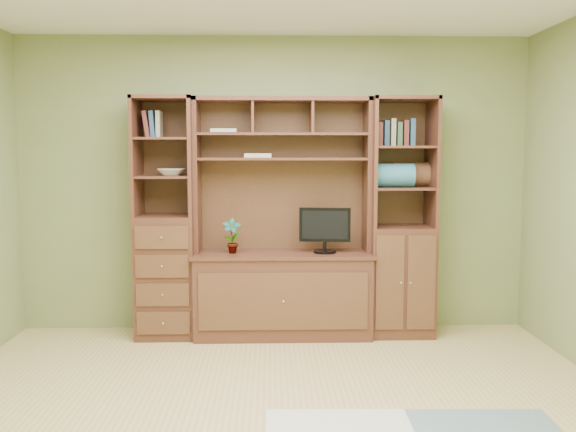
{
  "coord_description": "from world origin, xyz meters",
  "views": [
    {
      "loc": [
        -0.03,
        -3.44,
        1.58
      ],
      "look_at": [
        0.1,
        1.2,
        1.1
      ],
      "focal_mm": 38.0,
      "sensor_mm": 36.0,
      "label": 1
    }
  ],
  "objects_px": {
    "right_tower": "(401,217)",
    "monitor": "(325,222)",
    "center_hutch": "(283,218)",
    "left_tower": "(166,218)"
  },
  "relations": [
    {
      "from": "right_tower",
      "to": "monitor",
      "type": "distance_m",
      "value": 0.67
    },
    {
      "from": "center_hutch",
      "to": "right_tower",
      "type": "bearing_deg",
      "value": 2.23
    },
    {
      "from": "left_tower",
      "to": "monitor",
      "type": "distance_m",
      "value": 1.36
    },
    {
      "from": "left_tower",
      "to": "right_tower",
      "type": "height_order",
      "value": "same"
    },
    {
      "from": "center_hutch",
      "to": "monitor",
      "type": "distance_m",
      "value": 0.36
    },
    {
      "from": "center_hutch",
      "to": "left_tower",
      "type": "xyz_separation_m",
      "value": [
        -1.0,
        0.04,
        0.0
      ]
    },
    {
      "from": "center_hutch",
      "to": "right_tower",
      "type": "relative_size",
      "value": 1.0
    },
    {
      "from": "left_tower",
      "to": "right_tower",
      "type": "bearing_deg",
      "value": 0.0
    },
    {
      "from": "left_tower",
      "to": "right_tower",
      "type": "xyz_separation_m",
      "value": [
        2.02,
        0.0,
        0.0
      ]
    },
    {
      "from": "left_tower",
      "to": "monitor",
      "type": "xyz_separation_m",
      "value": [
        1.36,
        -0.07,
        -0.03
      ]
    }
  ]
}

